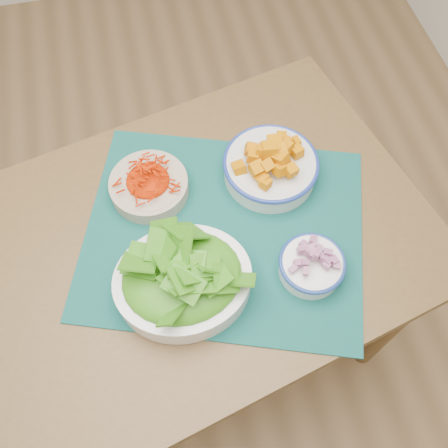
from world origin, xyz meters
name	(u,v)px	position (x,y,z in m)	size (l,w,h in m)	color
ground	(103,381)	(0.00, 0.00, 0.00)	(4.00, 4.00, 0.00)	olive
table	(185,264)	(0.34, 0.07, 0.64)	(1.22, 0.95, 0.75)	brown
placemat	(224,231)	(0.43, 0.08, 0.75)	(0.60, 0.49, 0.00)	#083430
carrot_bowl	(148,183)	(0.29, 0.21, 0.79)	(0.23, 0.23, 0.07)	#BEAB8D
squash_bowl	(271,163)	(0.57, 0.20, 0.80)	(0.25, 0.25, 0.10)	silver
lettuce_bowl	(182,277)	(0.32, -0.03, 0.81)	(0.28, 0.23, 0.12)	white
onion_bowl	(312,264)	(0.59, -0.06, 0.79)	(0.16, 0.16, 0.07)	white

